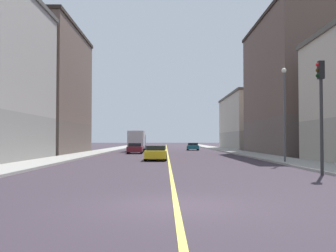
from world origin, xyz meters
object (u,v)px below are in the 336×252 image
at_px(car_yellow, 156,153).
at_px(car_teal, 193,147).
at_px(car_maroon, 135,148).
at_px(building_right_midblock, 31,91).
at_px(building_left_mid, 309,86).
at_px(building_left_far, 260,122).
at_px(street_lamp_left_near, 284,104).
at_px(traffic_light_left_near, 321,101).
at_px(box_truck, 137,141).

distance_m(car_yellow, car_teal, 31.95).
distance_m(car_maroon, car_teal, 17.41).
bearing_deg(building_right_midblock, car_maroon, 3.56).
distance_m(building_left_mid, car_maroon, 22.62).
relative_size(building_left_far, street_lamp_left_near, 3.29).
bearing_deg(building_left_far, car_maroon, -133.85).
distance_m(street_lamp_left_near, car_yellow, 11.35).
bearing_deg(car_yellow, traffic_light_left_near, -58.92).
bearing_deg(car_maroon, traffic_light_left_near, -69.19).
bearing_deg(street_lamp_left_near, building_left_mid, 64.91).
distance_m(building_left_mid, car_teal, 23.33).
bearing_deg(building_left_far, car_yellow, -115.40).
xyz_separation_m(building_left_far, car_teal, (-12.81, -6.76, -4.33)).
relative_size(building_right_midblock, car_maroon, 4.24).
xyz_separation_m(street_lamp_left_near, box_truck, (-12.99, 29.60, -2.75)).
height_order(street_lamp_left_near, car_maroon, street_lamp_left_near).
bearing_deg(building_right_midblock, traffic_light_left_near, -50.35).
relative_size(car_maroon, car_teal, 1.06).
xyz_separation_m(building_left_mid, building_right_midblock, (-34.16, 1.89, -0.33)).
bearing_deg(car_teal, car_maroon, -118.66).
height_order(building_left_far, car_yellow, building_left_far).
relative_size(building_right_midblock, street_lamp_left_near, 2.62).
bearing_deg(building_right_midblock, car_teal, 37.00).
relative_size(street_lamp_left_near, car_yellow, 1.54).
xyz_separation_m(building_right_midblock, car_yellow, (15.99, -15.42, -7.20)).
distance_m(street_lamp_left_near, car_maroon, 24.78).
relative_size(building_left_far, building_right_midblock, 1.26).
distance_m(building_left_far, street_lamp_left_near, 43.90).
distance_m(street_lamp_left_near, box_truck, 32.45).
distance_m(building_left_mid, building_right_midblock, 34.22).
bearing_deg(car_maroon, street_lamp_left_near, -59.08).
xyz_separation_m(building_left_mid, car_teal, (-12.81, 17.97, -7.56)).
relative_size(building_left_mid, box_truck, 2.93).
height_order(car_yellow, car_teal, car_yellow).
xyz_separation_m(building_left_mid, car_maroon, (-21.16, 2.70, -7.51)).
bearing_deg(box_truck, traffic_light_left_near, -72.94).
bearing_deg(traffic_light_left_near, street_lamp_left_near, 83.85).
xyz_separation_m(building_left_mid, street_lamp_left_near, (-8.58, -18.32, -3.80)).
height_order(building_left_mid, car_teal, building_left_mid).
height_order(building_left_far, street_lamp_left_near, building_left_far).
height_order(traffic_light_left_near, car_teal, traffic_light_left_near).
relative_size(building_left_far, car_teal, 5.65).
height_order(building_right_midblock, car_teal, building_right_midblock).
bearing_deg(car_maroon, building_left_far, 46.15).
distance_m(building_left_mid, traffic_light_left_near, 29.70).
distance_m(building_left_far, traffic_light_left_near, 53.37).
bearing_deg(car_yellow, street_lamp_left_near, -26.53).
relative_size(building_right_midblock, traffic_light_left_near, 3.18).
distance_m(street_lamp_left_near, car_teal, 36.73).
bearing_deg(car_teal, box_truck, -142.63).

